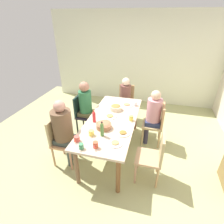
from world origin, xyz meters
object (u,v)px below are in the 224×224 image
object	(u,v)px
person_1	(153,113)
person_4	(125,96)
dining_table	(112,123)
chair_0	(154,155)
cup_1	(81,146)
bowl_1	(104,125)
chair_1	(157,122)
plate_1	(110,116)
bottle_0	(94,117)
chair_4	(126,100)
cup_3	(135,103)
cup_2	(91,133)
cup_0	(96,145)
bottle_1	(102,129)
chair_3	(61,139)
chair_2	(83,112)
plate_2	(123,133)
plate_0	(115,143)
bowl_0	(116,107)
person_2	(86,104)
cup_5	(77,139)
cup_4	(131,118)
plate_3	(127,105)
person_3	(63,128)

from	to	relation	value
person_1	person_4	size ratio (longest dim) A/B	1.05
dining_table	chair_0	bearing A→B (deg)	58.45
cup_1	bowl_1	bearing A→B (deg)	165.12
chair_1	plate_1	xyz separation A→B (m)	(0.43, -0.87, 0.25)
person_1	bottle_0	bearing A→B (deg)	-56.44
chair_0	chair_4	world-z (taller)	same
cup_3	bottle_0	bearing A→B (deg)	-36.12
chair_0	bowl_1	distance (m)	0.94
cup_1	cup_2	distance (m)	0.34
plate_1	cup_0	world-z (taller)	cup_0
person_1	bottle_1	size ratio (longest dim) A/B	4.65
person_4	plate_1	xyz separation A→B (m)	(1.21, -0.06, 0.09)
dining_table	bowl_1	world-z (taller)	bowl_1
chair_1	cup_3	xyz separation A→B (m)	(-0.17, -0.49, 0.28)
chair_3	plate_1	bearing A→B (deg)	127.18
chair_2	cup_1	xyz separation A→B (m)	(1.40, 0.60, 0.28)
person_4	plate_2	xyz separation A→B (m)	(1.68, 0.29, 0.09)
person_1	person_4	bearing A→B (deg)	-137.41
chair_2	plate_0	size ratio (longest dim) A/B	4.12
bowl_0	bottle_1	size ratio (longest dim) A/B	0.93
plate_2	cup_0	bearing A→B (deg)	-35.60
plate_1	cup_0	bearing A→B (deg)	2.35
plate_1	bowl_1	size ratio (longest dim) A/B	0.97
person_2	cup_5	size ratio (longest dim) A/B	9.96
chair_0	bowl_1	xyz separation A→B (m)	(-0.18, -0.87, 0.29)
person_1	person_4	distance (m)	1.07
person_4	plate_1	bearing A→B (deg)	-2.87
chair_3	bowl_1	distance (m)	0.83
plate_2	bottle_1	world-z (taller)	bottle_1
plate_2	cup_4	size ratio (longest dim) A/B	1.97
chair_2	cup_2	world-z (taller)	chair_2
dining_table	cup_4	xyz separation A→B (m)	(-0.05, 0.35, 0.13)
person_4	plate_0	world-z (taller)	person_4
person_2	cup_4	world-z (taller)	person_2
plate_1	cup_3	world-z (taller)	cup_3
bowl_0	chair_2	bearing A→B (deg)	-99.11
bowl_1	cup_0	distance (m)	0.51
bowl_1	person_1	bearing A→B (deg)	136.27
bowl_1	person_4	bearing A→B (deg)	177.91
person_4	cup_0	bearing A→B (deg)	-0.64
chair_1	chair_0	bearing A→B (deg)	0.00
chair_2	chair_4	size ratio (longest dim) A/B	1.00
person_1	cup_5	xyz separation A→B (m)	(1.25, -1.07, 0.08)
plate_3	bottle_0	world-z (taller)	bottle_0
chair_1	bottle_1	xyz separation A→B (m)	(1.03, -0.83, 0.36)
cup_2	cup_4	bearing A→B (deg)	138.47
bowl_0	bottle_1	xyz separation A→B (m)	(0.90, -0.00, 0.07)
person_3	person_4	xyz separation A→B (m)	(-1.78, 0.72, -0.09)
person_4	plate_1	world-z (taller)	person_4
bowl_0	chair_1	bearing A→B (deg)	98.70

